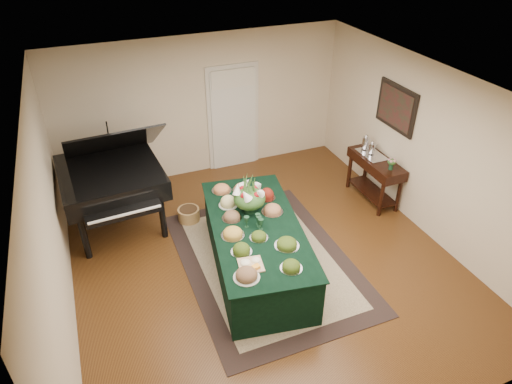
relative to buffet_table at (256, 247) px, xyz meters
name	(u,v)px	position (x,y,z in m)	size (l,w,h in m)	color
ground	(263,259)	(0.17, 0.13, -0.39)	(6.00, 6.00, 0.00)	black
area_rug	(266,261)	(0.19, 0.07, -0.39)	(2.41, 3.37, 0.01)	black
kitchen_doorway	(233,119)	(0.77, 3.09, 0.63)	(1.05, 0.07, 2.10)	beige
buffet_table	(256,247)	(0.00, 0.00, 0.00)	(1.65, 2.79, 0.78)	black
food_platters	(251,223)	(-0.07, 0.03, 0.44)	(1.21, 2.33, 0.13)	#A5AEA4
cutting_board	(250,262)	(-0.37, -0.73, 0.43)	(0.35, 0.35, 0.10)	tan
green_goblets	(256,222)	(-0.01, -0.03, 0.48)	(0.24, 0.20, 0.18)	#153621
floral_centerpiece	(249,195)	(0.04, 0.37, 0.67)	(0.49, 0.49, 0.49)	#153621
grand_piano	(111,176)	(-1.73, 1.86, 0.55)	(1.73, 1.94, 1.87)	black
wicker_basket	(189,215)	(-0.62, 1.53, -0.28)	(0.37, 0.37, 0.23)	#A47942
mahogany_sideboard	(375,168)	(2.66, 0.94, 0.24)	(0.45, 1.20, 0.83)	black
tea_service	(369,146)	(2.66, 1.21, 0.55)	(0.34, 0.58, 0.30)	silver
pink_bouquet	(392,162)	(2.66, 0.55, 0.57)	(0.16, 0.16, 0.21)	#153621
wall_painting	(396,107)	(2.89, 0.94, 1.36)	(0.05, 0.95, 0.75)	black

